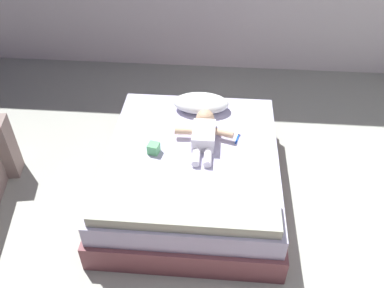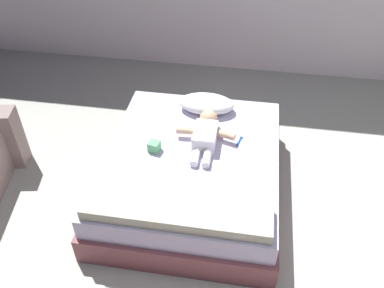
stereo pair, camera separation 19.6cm
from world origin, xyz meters
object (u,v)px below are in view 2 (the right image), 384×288
toy_block (154,146)px  bed (192,173)px  baby (206,133)px  pillow (206,104)px  toothbrush (240,140)px

toy_block → bed: bearing=1.8°
baby → toy_block: baby is taller
pillow → toothbrush: pillow is taller
bed → toy_block: size_ratio=16.96×
bed → toy_block: bearing=-178.2°
baby → toothbrush: (0.28, 0.02, -0.06)m
pillow → baby: 0.42m
bed → pillow: pillow is taller
pillow → baby: baby is taller
pillow → baby: (0.05, -0.41, -0.00)m
bed → pillow: bearing=86.9°
toothbrush → toy_block: (-0.67, -0.23, 0.03)m
baby → toothbrush: baby is taller
bed → toothbrush: toothbrush is taller
pillow → toy_block: size_ratio=4.96×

